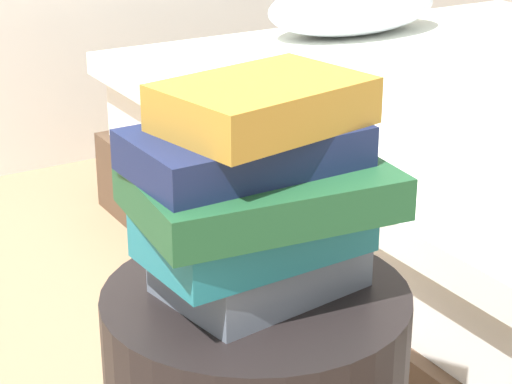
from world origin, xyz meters
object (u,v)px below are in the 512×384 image
(book_forest, at_px, (264,189))
(book_navy, at_px, (245,148))
(book_slate, at_px, (260,266))
(book_ochre, at_px, (262,104))
(book_teal, at_px, (254,232))

(book_forest, xyz_separation_m, book_navy, (-0.02, 0.02, 0.05))
(book_slate, bearing_deg, book_ochre, -110.09)
(book_navy, xyz_separation_m, book_ochre, (0.02, -0.00, 0.05))
(book_teal, bearing_deg, book_slate, 40.72)
(book_teal, height_order, book_ochre, book_ochre)
(book_slate, distance_m, book_ochre, 0.21)
(book_slate, relative_size, book_ochre, 1.00)
(book_teal, relative_size, book_forest, 0.87)
(book_slate, distance_m, book_teal, 0.06)
(book_teal, height_order, book_navy, book_navy)
(book_slate, bearing_deg, book_navy, 176.16)
(book_forest, height_order, book_ochre, book_ochre)
(book_slate, xyz_separation_m, book_ochre, (-0.00, -0.01, 0.21))
(book_forest, bearing_deg, book_ochre, 74.07)
(book_forest, relative_size, book_ochre, 1.29)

